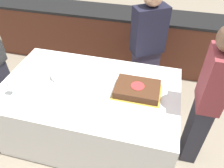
# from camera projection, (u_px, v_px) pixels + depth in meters

# --- Properties ---
(ground_plane) EXTENTS (14.00, 14.00, 0.00)m
(ground_plane) POSITION_uv_depth(u_px,v_px,m) (93.00, 132.00, 2.80)
(ground_plane) COLOR gray
(back_counter) EXTENTS (4.40, 0.58, 0.92)m
(back_counter) POSITION_uv_depth(u_px,v_px,m) (121.00, 38.00, 3.69)
(back_counter) COLOR #5B2D1E
(back_counter) RESTS_ON ground_plane
(dining_table) EXTENTS (1.88, 1.13, 0.76)m
(dining_table) POSITION_uv_depth(u_px,v_px,m) (91.00, 112.00, 2.55)
(dining_table) COLOR white
(dining_table) RESTS_ON ground_plane
(cake) EXTENTS (0.49, 0.36, 0.09)m
(cake) POSITION_uv_depth(u_px,v_px,m) (137.00, 89.00, 2.21)
(cake) COLOR gold
(cake) RESTS_ON dining_table
(plate_stack) EXTENTS (0.21, 0.21, 0.06)m
(plate_stack) POSITION_uv_depth(u_px,v_px,m) (61.00, 75.00, 2.40)
(plate_stack) COLOR white
(plate_stack) RESTS_ON dining_table
(wine_glass) EXTENTS (0.06, 0.06, 0.17)m
(wine_glass) POSITION_uv_depth(u_px,v_px,m) (10.00, 85.00, 2.14)
(wine_glass) COLOR white
(wine_glass) RESTS_ON dining_table
(side_plate_near_cake) EXTENTS (0.19, 0.19, 0.00)m
(side_plate_near_cake) POSITION_uv_depth(u_px,v_px,m) (135.00, 73.00, 2.47)
(side_plate_near_cake) COLOR white
(side_plate_near_cake) RESTS_ON dining_table
(utensil_pile) EXTENTS (0.15, 0.10, 0.02)m
(utensil_pile) POSITION_uv_depth(u_px,v_px,m) (56.00, 118.00, 1.96)
(utensil_pile) COLOR white
(utensil_pile) RESTS_ON dining_table
(person_cutting_cake) EXTENTS (0.44, 0.38, 1.59)m
(person_cutting_cake) POSITION_uv_depth(u_px,v_px,m) (147.00, 49.00, 2.73)
(person_cutting_cake) COLOR #383347
(person_cutting_cake) RESTS_ON ground_plane
(person_seated_right) EXTENTS (0.23, 0.32, 1.61)m
(person_seated_right) POSITION_uv_depth(u_px,v_px,m) (207.00, 100.00, 2.02)
(person_seated_right) COLOR #282833
(person_seated_right) RESTS_ON ground_plane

